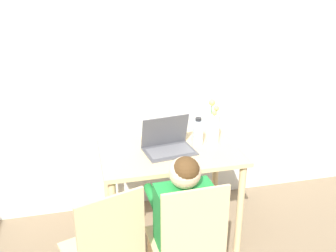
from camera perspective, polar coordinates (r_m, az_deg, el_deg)
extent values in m
cube|color=silver|center=(3.12, -6.21, 8.75)|extent=(6.40, 0.05, 2.50)
cube|color=#D6B784|center=(2.80, 0.39, -3.93)|extent=(1.00, 0.62, 0.03)
cylinder|color=#D6B784|center=(2.72, -7.79, -14.37)|extent=(0.05, 0.05, 0.72)
cylinder|color=#D6B784|center=(2.91, 10.41, -11.82)|extent=(0.05, 0.05, 0.72)
cylinder|color=#D6B784|center=(3.15, -8.81, -8.80)|extent=(0.05, 0.05, 0.72)
cylinder|color=#D6B784|center=(3.32, 6.89, -6.98)|extent=(0.05, 0.05, 0.72)
cube|color=#D6B784|center=(2.49, 2.28, -16.47)|extent=(0.42, 0.42, 0.02)
cube|color=#D6B784|center=(2.19, 3.96, -14.46)|extent=(0.38, 0.03, 0.47)
cylinder|color=#D6B784|center=(2.79, 4.57, -17.15)|extent=(0.04, 0.04, 0.41)
cube|color=#D6B784|center=(2.45, -9.71, -17.58)|extent=(0.51, 0.51, 0.02)
cube|color=#D6B784|center=(2.16, -8.11, -15.44)|extent=(0.37, 0.14, 0.47)
cube|color=#1E8438|center=(2.37, 2.36, -12.72)|extent=(0.34, 0.19, 0.38)
sphere|color=beige|center=(2.22, 2.47, -6.77)|extent=(0.18, 0.18, 0.18)
sphere|color=#4C3319|center=(2.19, 2.61, -6.43)|extent=(0.16, 0.16, 0.16)
cylinder|color=navy|center=(2.60, 2.96, -13.91)|extent=(0.10, 0.28, 0.09)
cylinder|color=navy|center=(2.56, -0.36, -14.47)|extent=(0.10, 0.28, 0.09)
cylinder|color=navy|center=(2.84, 1.94, -16.01)|extent=(0.07, 0.07, 0.43)
cylinder|color=navy|center=(2.81, -1.14, -16.53)|extent=(0.07, 0.07, 0.43)
cylinder|color=#1E8438|center=(2.56, 3.99, -9.25)|extent=(0.07, 0.24, 0.06)
cylinder|color=#1E8438|center=(2.49, -2.32, -10.20)|extent=(0.07, 0.24, 0.06)
cube|color=#4C4C51|center=(2.78, 0.24, -3.72)|extent=(0.38, 0.29, 0.01)
cube|color=slate|center=(2.78, 0.24, -3.61)|extent=(0.33, 0.21, 0.00)
cube|color=#4C4C51|center=(2.80, -0.45, -0.73)|extent=(0.35, 0.11, 0.23)
cube|color=#19284C|center=(2.81, -0.47, -0.69)|extent=(0.32, 0.10, 0.21)
cylinder|color=silver|center=(2.89, 6.60, -0.44)|extent=(0.09, 0.09, 0.23)
cylinder|color=#3D7A38|center=(2.88, 6.95, 0.45)|extent=(0.01, 0.01, 0.23)
sphere|color=#EFDB66|center=(2.84, 7.05, 2.56)|extent=(0.04, 0.04, 0.04)
cylinder|color=#3D7A38|center=(2.87, 6.30, 0.86)|extent=(0.01, 0.01, 0.27)
sphere|color=#EFDB66|center=(2.82, 6.41, 3.41)|extent=(0.05, 0.05, 0.05)
cylinder|color=#3D7A38|center=(2.86, 6.67, 0.00)|extent=(0.01, 0.01, 0.20)
sphere|color=#EFDB66|center=(2.82, 6.76, 1.89)|extent=(0.03, 0.03, 0.03)
cylinder|color=silver|center=(2.85, 4.38, -1.03)|extent=(0.07, 0.07, 0.19)
cylinder|color=#262628|center=(2.81, 4.44, 0.98)|extent=(0.04, 0.04, 0.02)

